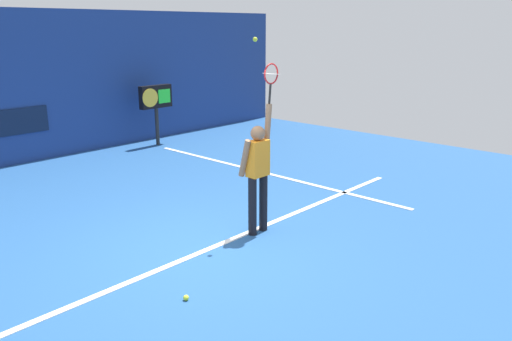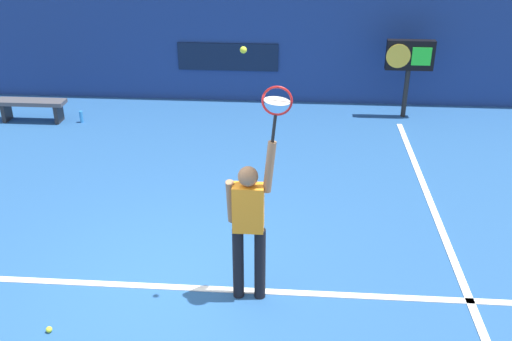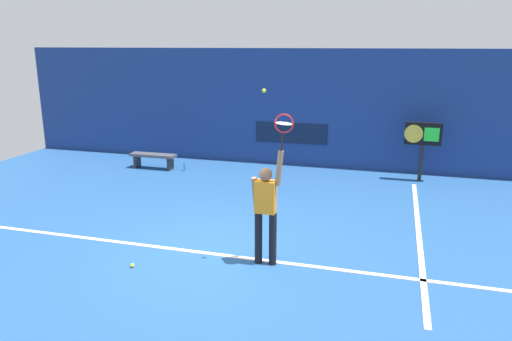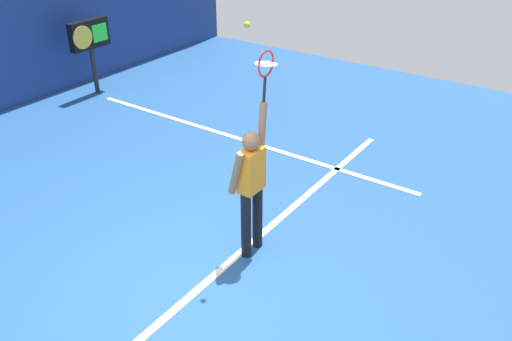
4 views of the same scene
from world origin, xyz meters
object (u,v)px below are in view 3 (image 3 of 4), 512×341
at_px(tennis_ball, 264,91).
at_px(scoreboard_clock, 423,136).
at_px(water_bottle, 185,167).
at_px(tennis_player, 266,207).
at_px(tennis_racket, 284,126).
at_px(spare_ball, 132,265).
at_px(court_bench, 153,158).

distance_m(tennis_ball, scoreboard_clock, 6.92).
height_order(scoreboard_clock, water_bottle, scoreboard_clock).
bearing_deg(tennis_ball, tennis_player, -17.44).
distance_m(tennis_racket, spare_ball, 3.45).
relative_size(tennis_player, water_bottle, 8.30).
height_order(tennis_player, spare_ball, tennis_player).
xyz_separation_m(scoreboard_clock, water_bottle, (-6.60, -0.84, -1.12)).
distance_m(court_bench, spare_ball, 6.70).
height_order(tennis_racket, tennis_ball, tennis_ball).
bearing_deg(water_bottle, tennis_racket, -51.76).
bearing_deg(spare_ball, scoreboard_clock, 55.11).
bearing_deg(spare_ball, water_bottle, 106.33).
bearing_deg(court_bench, tennis_racket, -45.61).
distance_m(tennis_player, court_bench, 7.25).
distance_m(tennis_racket, tennis_ball, 0.63).
bearing_deg(water_bottle, tennis_player, -53.72).
relative_size(tennis_player, scoreboard_clock, 1.24).
bearing_deg(court_bench, scoreboard_clock, 6.27).
relative_size(water_bottle, spare_ball, 3.53).
relative_size(tennis_player, tennis_racket, 3.24).
height_order(tennis_player, tennis_ball, tennis_ball).
xyz_separation_m(tennis_racket, court_bench, (-5.19, 5.30, -2.06)).
xyz_separation_m(tennis_player, spare_ball, (-2.11, -0.78, -0.98)).
relative_size(tennis_racket, tennis_ball, 9.05).
height_order(scoreboard_clock, spare_ball, scoreboard_clock).
height_order(tennis_player, water_bottle, tennis_player).
xyz_separation_m(tennis_player, scoreboard_clock, (2.71, 6.14, 0.23)).
bearing_deg(tennis_ball, scoreboard_clock, 65.77).
relative_size(tennis_player, court_bench, 1.42).
relative_size(tennis_ball, court_bench, 0.05).
relative_size(tennis_racket, water_bottle, 2.56).
bearing_deg(water_bottle, scoreboard_clock, 7.23).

